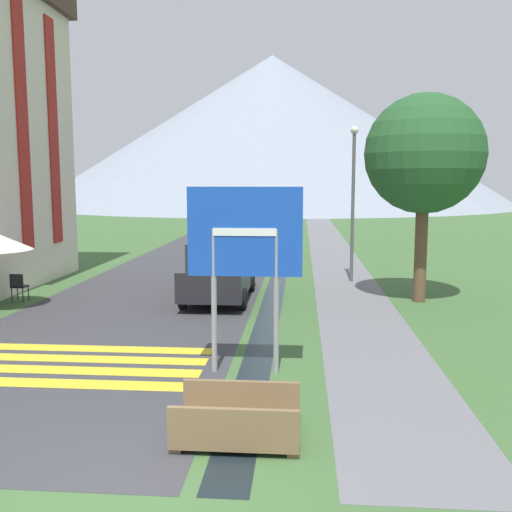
# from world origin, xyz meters

# --- Properties ---
(ground_plane) EXTENTS (160.00, 160.00, 0.00)m
(ground_plane) POSITION_xyz_m (0.00, 20.00, 0.00)
(ground_plane) COLOR #3D6033
(road) EXTENTS (6.40, 60.00, 0.01)m
(road) POSITION_xyz_m (-2.50, 30.00, 0.00)
(road) COLOR #38383D
(road) RESTS_ON ground_plane
(footpath) EXTENTS (2.20, 60.00, 0.01)m
(footpath) POSITION_xyz_m (3.60, 30.00, 0.00)
(footpath) COLOR slate
(footpath) RESTS_ON ground_plane
(drainage_channel) EXTENTS (0.60, 60.00, 0.00)m
(drainage_channel) POSITION_xyz_m (1.20, 30.00, 0.00)
(drainage_channel) COLOR black
(drainage_channel) RESTS_ON ground_plane
(crosswalk_marking) EXTENTS (5.44, 2.54, 0.01)m
(crosswalk_marking) POSITION_xyz_m (-2.50, 4.46, 0.01)
(crosswalk_marking) COLOR yellow
(crosswalk_marking) RESTS_ON ground_plane
(mountain_distant) EXTENTS (73.33, 73.33, 23.15)m
(mountain_distant) POSITION_xyz_m (-2.78, 85.75, 11.57)
(mountain_distant) COLOR gray
(mountain_distant) RESTS_ON ground_plane
(road_sign) EXTENTS (2.09, 0.11, 3.43)m
(road_sign) POSITION_xyz_m (1.03, 4.27, 2.32)
(road_sign) COLOR gray
(road_sign) RESTS_ON ground_plane
(footbridge) EXTENTS (1.70, 1.10, 0.65)m
(footbridge) POSITION_xyz_m (1.20, 1.50, 0.23)
(footbridge) COLOR brown
(footbridge) RESTS_ON ground_plane
(parked_car_near) EXTENTS (1.86, 4.40, 1.82)m
(parked_car_near) POSITION_xyz_m (-0.40, 10.81, 0.91)
(parked_car_near) COLOR black
(parked_car_near) RESTS_ON ground_plane
(parked_car_far) EXTENTS (1.91, 4.09, 1.82)m
(parked_car_far) POSITION_xyz_m (-0.42, 20.64, 0.91)
(parked_car_far) COLOR #28663D
(parked_car_far) RESTS_ON ground_plane
(cafe_chair_far_right) EXTENTS (0.40, 0.40, 0.85)m
(cafe_chair_far_right) POSITION_xyz_m (-6.26, 10.00, 0.51)
(cafe_chair_far_right) COLOR #232328
(cafe_chair_far_right) RESTS_ON ground_plane
(streetlamp) EXTENTS (0.28, 0.28, 5.44)m
(streetlamp) POSITION_xyz_m (3.83, 14.38, 3.21)
(streetlamp) COLOR #515156
(streetlamp) RESTS_ON ground_plane
(tree_by_path) EXTENTS (3.44, 3.44, 6.04)m
(tree_by_path) POSITION_xyz_m (5.54, 11.02, 4.29)
(tree_by_path) COLOR brown
(tree_by_path) RESTS_ON ground_plane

